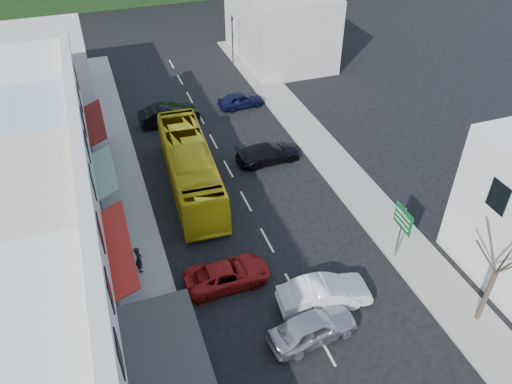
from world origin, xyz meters
The scene contains 17 objects.
ground centered at (0.00, 0.00, 0.00)m, with size 120.00×120.00×0.00m, color black.
sidewalk_left centered at (-7.50, 10.00, 0.07)m, with size 3.00×52.00×0.15m, color gray.
sidewalk_right centered at (7.50, 10.00, 0.07)m, with size 3.00×52.00×0.15m, color gray.
shopfront_row centered at (-12.49, 5.00, 4.00)m, with size 8.25×30.00×8.00m.
distant_block_left centered at (-12.00, 27.00, 3.00)m, with size 8.00×10.00×6.00m, color #B7B2A8.
distant_block_right centered at (11.00, 30.00, 3.50)m, with size 8.00×12.00×7.00m, color #B7B2A8.
bus centered at (-2.99, 10.75, 1.55)m, with size 2.50×11.60×3.10m, color gold.
car_silver centered at (-0.37, -3.27, 0.70)m, with size 1.80×4.40×1.40m, color #B6B6BB.
car_white centered at (1.05, -1.55, 0.70)m, with size 1.80×4.40×1.40m, color silver.
car_red centered at (-3.20, 1.53, 0.70)m, with size 1.90×4.60×1.40m, color maroon.
car_black_near centered at (3.05, 12.01, 0.70)m, with size 1.84×4.50×1.40m, color black.
car_navy_mid centered at (3.78, 20.76, 0.70)m, with size 1.80×4.40×1.40m, color black.
car_black_far centered at (-2.61, 20.11, 0.70)m, with size 1.80×4.40×1.40m, color black.
pedestrian_left centered at (-7.54, 3.91, 1.00)m, with size 0.60×0.40×1.70m, color black.
direction_sign centered at (6.40, 0.16, 1.84)m, with size 0.24×1.66×3.67m, color #095821, non-canonical shape.
street_tree centered at (7.94, -5.05, 3.37)m, with size 2.17×2.17×6.75m, color #392C23, non-canonical shape.
traffic_signal centered at (6.01, 30.09, 2.45)m, with size 0.71×1.07×4.89m, color black, non-canonical shape.
Camera 1 is at (-7.97, -16.59, 20.41)m, focal length 35.00 mm.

